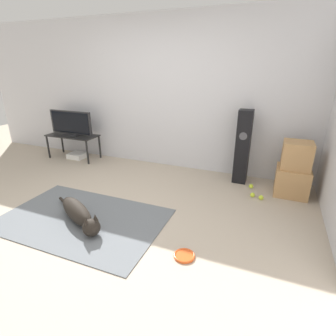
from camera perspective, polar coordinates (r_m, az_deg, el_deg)
ground_plane at (r=3.37m, az=-15.47°, el=-10.66°), size 12.00×12.00×0.00m
wall_back at (r=4.71m, az=-1.15°, el=15.71°), size 8.00×0.06×2.55m
area_rug at (r=3.40m, az=-18.18°, el=-10.51°), size 1.97×1.25×0.01m
dog at (r=3.28m, az=-18.82°, el=-9.39°), size 0.98×0.58×0.25m
frisbee at (r=2.70m, az=3.56°, el=-18.50°), size 0.21×0.21×0.03m
cardboard_box_lower at (r=4.14m, az=25.34°, el=-2.64°), size 0.45×0.42×0.40m
cardboard_box_upper at (r=4.02m, az=26.25°, el=2.52°), size 0.38×0.36×0.38m
floor_speaker at (r=4.19m, az=15.95°, el=4.36°), size 0.21×0.21×1.14m
tv_stand at (r=5.52m, az=-20.03°, el=6.18°), size 1.01×0.44×0.47m
tv at (r=5.46m, az=-20.39°, el=9.09°), size 0.94×0.20×0.47m
tennis_ball_by_boxes at (r=4.18m, az=17.62°, el=-3.79°), size 0.07×0.07×0.07m
tennis_ball_near_speaker at (r=3.92m, az=17.91°, el=-5.58°), size 0.07×0.07×0.07m
tennis_ball_loose_on_carpet at (r=3.88m, az=19.59°, el=-6.08°), size 0.07×0.07×0.07m
game_console at (r=5.60m, az=-19.14°, el=2.60°), size 0.32×0.28×0.10m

